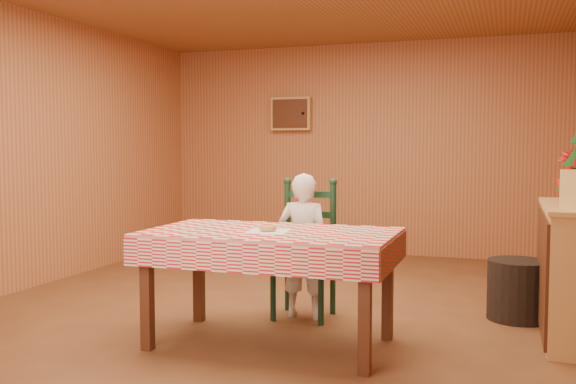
{
  "coord_description": "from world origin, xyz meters",
  "views": [
    {
      "loc": [
        1.73,
        -4.85,
        1.32
      ],
      "look_at": [
        0.0,
        0.2,
        0.95
      ],
      "focal_mm": 40.0,
      "sensor_mm": 36.0,
      "label": 1
    }
  ],
  "objects_px": {
    "dining_table": "(271,243)",
    "seated_child": "(304,246)",
    "ladder_chair": "(306,252)",
    "storage_bin": "(518,290)"
  },
  "relations": [
    {
      "from": "dining_table",
      "to": "seated_child",
      "type": "height_order",
      "value": "seated_child"
    },
    {
      "from": "ladder_chair",
      "to": "seated_child",
      "type": "xyz_separation_m",
      "value": [
        -0.0,
        -0.06,
        0.06
      ]
    },
    {
      "from": "ladder_chair",
      "to": "seated_child",
      "type": "height_order",
      "value": "seated_child"
    },
    {
      "from": "seated_child",
      "to": "storage_bin",
      "type": "xyz_separation_m",
      "value": [
        1.58,
        0.47,
        -0.33
      ]
    },
    {
      "from": "ladder_chair",
      "to": "dining_table",
      "type": "bearing_deg",
      "value": -90.0
    },
    {
      "from": "dining_table",
      "to": "storage_bin",
      "type": "distance_m",
      "value": 2.04
    },
    {
      "from": "seated_child",
      "to": "storage_bin",
      "type": "relative_size",
      "value": 2.45
    },
    {
      "from": "dining_table",
      "to": "ladder_chair",
      "type": "bearing_deg",
      "value": 90.0
    },
    {
      "from": "dining_table",
      "to": "ladder_chair",
      "type": "height_order",
      "value": "ladder_chair"
    },
    {
      "from": "dining_table",
      "to": "seated_child",
      "type": "distance_m",
      "value": 0.74
    }
  ]
}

